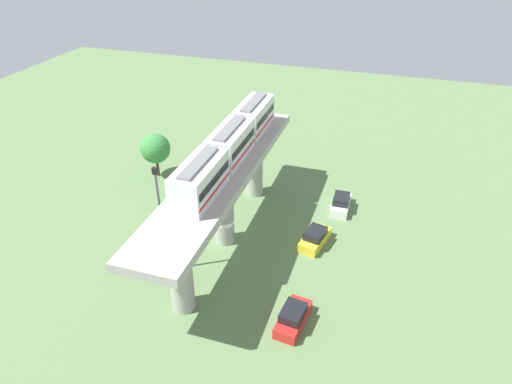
{
  "coord_description": "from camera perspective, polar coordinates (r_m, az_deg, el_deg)",
  "views": [
    {
      "loc": [
        -14.05,
        33.62,
        28.01
      ],
      "look_at": [
        -2.5,
        -2.22,
        4.81
      ],
      "focal_mm": 32.22,
      "sensor_mm": 36.0,
      "label": 1
    }
  ],
  "objects": [
    {
      "name": "train",
      "position": [
        42.7,
        -3.21,
        5.96
      ],
      "size": [
        2.64,
        20.5,
        3.24
      ],
      "color": "silver",
      "rests_on": "viaduct"
    },
    {
      "name": "parked_car_red",
      "position": [
        37.44,
        4.61,
        -15.24
      ],
      "size": [
        2.27,
        4.38,
        1.76
      ],
      "rotation": [
        0.0,
        0.0,
        -0.12
      ],
      "color": "red",
      "rests_on": "ground"
    },
    {
      "name": "ground_plane",
      "position": [
        45.96,
        -3.84,
        -6.0
      ],
      "size": [
        120.0,
        120.0,
        0.0
      ],
      "primitive_type": "plane",
      "color": "#5B7A4C"
    },
    {
      "name": "viaduct",
      "position": [
        42.55,
        -4.13,
        0.45
      ],
      "size": [
        5.2,
        28.85,
        8.01
      ],
      "color": "#A8A59E",
      "rests_on": "ground"
    },
    {
      "name": "tree_near_viaduct",
      "position": [
        56.35,
        -12.39,
        5.29
      ],
      "size": [
        3.58,
        3.58,
        5.49
      ],
      "color": "brown",
      "rests_on": "ground"
    },
    {
      "name": "parked_car_white",
      "position": [
        50.83,
        10.51,
        -1.4
      ],
      "size": [
        1.86,
        4.23,
        1.76
      ],
      "rotation": [
        0.0,
        0.0,
        0.01
      ],
      "color": "white",
      "rests_on": "ground"
    },
    {
      "name": "signal_post",
      "position": [
        39.7,
        -11.71,
        -3.07
      ],
      "size": [
        0.44,
        0.28,
        10.61
      ],
      "color": "#4C4C51",
      "rests_on": "ground"
    },
    {
      "name": "parked_car_yellow",
      "position": [
        45.29,
        7.36,
        -5.69
      ],
      "size": [
        2.66,
        4.49,
        1.76
      ],
      "rotation": [
        0.0,
        0.0,
        -0.22
      ],
      "color": "yellow",
      "rests_on": "ground"
    }
  ]
}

